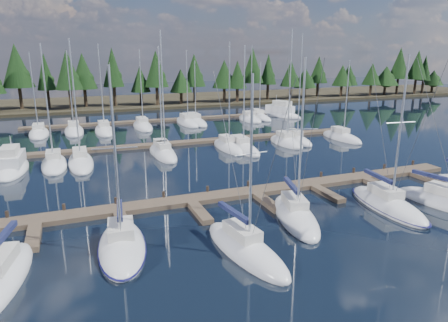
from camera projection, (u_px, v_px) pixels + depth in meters
name	position (u px, v px, depth m)	size (l,w,h in m)	color
ground	(209.00, 161.00, 47.10)	(260.00, 260.00, 0.00)	black
far_shore	(131.00, 102.00, 100.96)	(220.00, 30.00, 0.60)	#2F291A
main_dock	(256.00, 194.00, 35.69)	(44.00, 6.13, 0.90)	brown
back_docks	(170.00, 130.00, 64.65)	(50.00, 21.80, 0.40)	brown
front_sailboat_1	(122.00, 246.00, 25.90)	(4.03, 8.74, 12.57)	silver
front_sailboat_2	(245.00, 249.00, 25.55)	(3.71, 9.14, 12.11)	silver
front_sailboat_3	(295.00, 215.00, 30.74)	(4.83, 9.10, 12.94)	silver
front_sailboat_4	(387.00, 204.00, 32.99)	(3.96, 9.55, 13.11)	silver
back_sailboat_rows	(175.00, 136.00, 60.30)	(47.28, 32.45, 16.20)	silver
motor_yacht_left	(12.00, 166.00, 43.28)	(3.51, 9.16, 4.50)	silver
motor_yacht_right	(280.00, 113.00, 80.40)	(6.99, 10.69, 5.09)	silver
tree_line	(125.00, 76.00, 89.48)	(184.35, 11.49, 13.65)	black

